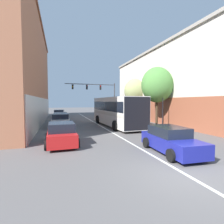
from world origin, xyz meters
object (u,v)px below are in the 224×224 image
object	(u,v)px
hatchback_foreground	(171,140)
parked_car_left_mid	(60,117)
parked_car_left_distant	(61,121)
traffic_signal_gantry	(98,91)
street_lamp	(163,106)
parked_car_left_near	(61,134)
bus	(116,110)
street_tree_far	(135,91)
parked_car_left_far	(59,114)
street_tree_near	(157,85)

from	to	relation	value
hatchback_foreground	parked_car_left_mid	bearing A→B (deg)	20.24
hatchback_foreground	parked_car_left_distant	distance (m)	13.11
parked_car_left_mid	traffic_signal_gantry	world-z (taller)	traffic_signal_gantry
street_lamp	parked_car_left_distant	bearing A→B (deg)	161.83
hatchback_foreground	parked_car_left_near	size ratio (longest dim) A/B	1.06
bus	street_tree_far	distance (m)	8.61
parked_car_left_near	street_tree_far	world-z (taller)	street_tree_far
parked_car_left_near	parked_car_left_distant	world-z (taller)	parked_car_left_distant
parked_car_left_mid	parked_car_left_far	distance (m)	7.59
parked_car_left_far	street_lamp	size ratio (longest dim) A/B	1.03
street_tree_far	street_lamp	bearing A→B (deg)	-94.45
street_tree_far	parked_car_left_far	bearing A→B (deg)	144.35
traffic_signal_gantry	street_lamp	bearing A→B (deg)	-74.72
bus	parked_car_left_near	size ratio (longest dim) A/B	2.58
parked_car_left_mid	street_tree_near	xyz separation A→B (m)	(10.45, -8.04, 4.03)
parked_car_left_distant	traffic_signal_gantry	world-z (taller)	traffic_signal_gantry
parked_car_left_distant	traffic_signal_gantry	xyz separation A→B (m)	(6.66, 10.86, 3.91)
parked_car_left_near	street_lamp	world-z (taller)	street_lamp
hatchback_foreground	street_tree_near	distance (m)	11.38
hatchback_foreground	parked_car_left_distant	size ratio (longest dim) A/B	1.02
hatchback_foreground	parked_car_left_mid	xyz separation A→B (m)	(-5.53, 17.50, -0.06)
parked_car_left_mid	parked_car_left_distant	world-z (taller)	parked_car_left_distant
parked_car_left_far	street_lamp	xyz separation A→B (m)	(10.63, -16.69, 1.66)
parked_car_left_near	parked_car_left_far	bearing A→B (deg)	-1.54
parked_car_left_near	parked_car_left_mid	world-z (taller)	parked_car_left_near
parked_car_left_far	traffic_signal_gantry	xyz separation A→B (m)	(6.72, -2.36, 3.99)
street_tree_near	street_tree_far	world-z (taller)	street_tree_near
parked_car_left_distant	street_tree_far	size ratio (longest dim) A/B	0.66
traffic_signal_gantry	street_lamp	size ratio (longest dim) A/B	2.16
traffic_signal_gantry	bus	bearing A→B (deg)	-93.09
parked_car_left_far	traffic_signal_gantry	size ratio (longest dim) A/B	0.48
parked_car_left_far	parked_car_left_distant	world-z (taller)	parked_car_left_distant
hatchback_foreground	street_tree_far	size ratio (longest dim) A/B	0.67
parked_car_left_distant	street_tree_far	distance (m)	12.89
parked_car_left_near	bus	bearing A→B (deg)	-42.32
parked_car_left_distant	street_lamp	world-z (taller)	street_lamp
parked_car_left_far	street_tree_far	world-z (taller)	street_tree_far
parked_car_left_mid	parked_car_left_distant	distance (m)	5.63
bus	hatchback_foreground	size ratio (longest dim) A/B	2.44
parked_car_left_far	parked_car_left_distant	distance (m)	13.22
parked_car_left_near	street_tree_near	size ratio (longest dim) A/B	0.60
parked_car_left_near	street_tree_near	world-z (taller)	street_tree_near
parked_car_left_distant	street_tree_near	size ratio (longest dim) A/B	0.62
parked_car_left_distant	street_lamp	xyz separation A→B (m)	(10.57, -3.47, 1.58)
street_lamp	bus	bearing A→B (deg)	153.88
parked_car_left_distant	street_tree_near	xyz separation A→B (m)	(10.49, -2.41, 3.94)
parked_car_left_mid	street_tree_far	bearing A→B (deg)	-94.43
street_lamp	street_tree_near	size ratio (longest dim) A/B	0.63
parked_car_left_distant	hatchback_foreground	bearing A→B (deg)	-153.24
street_lamp	street_tree_far	world-z (taller)	street_tree_far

